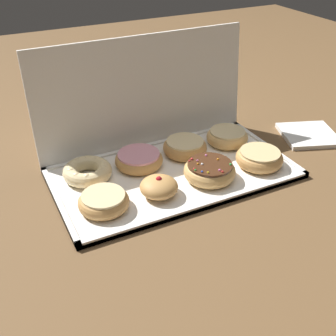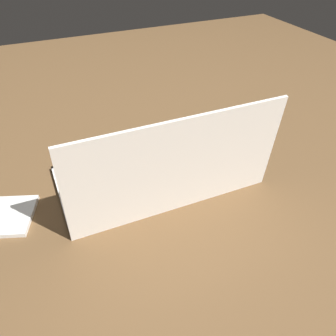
{
  "view_description": "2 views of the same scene",
  "coord_description": "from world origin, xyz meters",
  "px_view_note": "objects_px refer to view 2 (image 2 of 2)",
  "views": [
    {
      "loc": [
        -0.39,
        -0.76,
        0.56
      ],
      "look_at": [
        -0.04,
        -0.04,
        0.05
      ],
      "focal_mm": 45.33,
      "sensor_mm": 36.0,
      "label": 1
    },
    {
      "loc": [
        0.29,
        0.77,
        0.66
      ],
      "look_at": [
        -0.03,
        0.04,
        0.04
      ],
      "focal_mm": 36.94,
      "sensor_mm": 36.0,
      "label": 2
    }
  ],
  "objects_px": {
    "glazed_ring_donut_3": "(83,172)",
    "sprinkle_donut_2": "(128,161)",
    "glazed_ring_donut_0": "(202,143)",
    "napkin_stack": "(5,216)",
    "cruller_donut_4": "(220,165)",
    "glazed_ring_donut_7": "(97,199)",
    "pink_frosted_donut_5": "(182,175)",
    "glazed_ring_donut_6": "(141,186)",
    "jelly_filled_donut_1": "(167,150)",
    "donut_box": "(154,174)"
  },
  "relations": [
    {
      "from": "glazed_ring_donut_7",
      "to": "glazed_ring_donut_6",
      "type": "bearing_deg",
      "value": 179.9
    },
    {
      "from": "glazed_ring_donut_3",
      "to": "napkin_stack",
      "type": "xyz_separation_m",
      "value": [
        0.23,
        0.07,
        -0.02
      ]
    },
    {
      "from": "glazed_ring_donut_0",
      "to": "glazed_ring_donut_6",
      "type": "height_order",
      "value": "glazed_ring_donut_6"
    },
    {
      "from": "napkin_stack",
      "to": "sprinkle_donut_2",
      "type": "bearing_deg",
      "value": -169.36
    },
    {
      "from": "jelly_filled_donut_1",
      "to": "glazed_ring_donut_0",
      "type": "bearing_deg",
      "value": 176.65
    },
    {
      "from": "sprinkle_donut_2",
      "to": "glazed_ring_donut_3",
      "type": "bearing_deg",
      "value": -1.34
    },
    {
      "from": "donut_box",
      "to": "napkin_stack",
      "type": "bearing_deg",
      "value": 1.16
    },
    {
      "from": "glazed_ring_donut_6",
      "to": "glazed_ring_donut_7",
      "type": "bearing_deg",
      "value": -0.1
    },
    {
      "from": "jelly_filled_donut_1",
      "to": "cruller_donut_4",
      "type": "xyz_separation_m",
      "value": [
        -0.12,
        0.13,
        -0.0
      ]
    },
    {
      "from": "cruller_donut_4",
      "to": "glazed_ring_donut_6",
      "type": "distance_m",
      "value": 0.26
    },
    {
      "from": "jelly_filled_donut_1",
      "to": "pink_frosted_donut_5",
      "type": "height_order",
      "value": "jelly_filled_donut_1"
    },
    {
      "from": "pink_frosted_donut_5",
      "to": "glazed_ring_donut_3",
      "type": "bearing_deg",
      "value": -25.67
    },
    {
      "from": "pink_frosted_donut_5",
      "to": "glazed_ring_donut_7",
      "type": "bearing_deg",
      "value": 0.38
    },
    {
      "from": "glazed_ring_donut_0",
      "to": "sprinkle_donut_2",
      "type": "relative_size",
      "value": 0.89
    },
    {
      "from": "donut_box",
      "to": "glazed_ring_donut_7",
      "type": "distance_m",
      "value": 0.2
    },
    {
      "from": "jelly_filled_donut_1",
      "to": "napkin_stack",
      "type": "bearing_deg",
      "value": 8.73
    },
    {
      "from": "glazed_ring_donut_0",
      "to": "glazed_ring_donut_3",
      "type": "relative_size",
      "value": 0.94
    },
    {
      "from": "sprinkle_donut_2",
      "to": "cruller_donut_4",
      "type": "relative_size",
      "value": 1.06
    },
    {
      "from": "pink_frosted_donut_5",
      "to": "napkin_stack",
      "type": "distance_m",
      "value": 0.49
    },
    {
      "from": "glazed_ring_donut_7",
      "to": "napkin_stack",
      "type": "distance_m",
      "value": 0.24
    },
    {
      "from": "donut_box",
      "to": "pink_frosted_donut_5",
      "type": "height_order",
      "value": "pink_frosted_donut_5"
    },
    {
      "from": "donut_box",
      "to": "glazed_ring_donut_3",
      "type": "relative_size",
      "value": 4.91
    },
    {
      "from": "glazed_ring_donut_6",
      "to": "napkin_stack",
      "type": "bearing_deg",
      "value": -8.93
    },
    {
      "from": "cruller_donut_4",
      "to": "jelly_filled_donut_1",
      "type": "bearing_deg",
      "value": -48.49
    },
    {
      "from": "pink_frosted_donut_5",
      "to": "glazed_ring_donut_7",
      "type": "xyz_separation_m",
      "value": [
        0.26,
        0.0,
        0.0
      ]
    },
    {
      "from": "napkin_stack",
      "to": "glazed_ring_donut_7",
      "type": "bearing_deg",
      "value": 166.41
    },
    {
      "from": "glazed_ring_donut_6",
      "to": "glazed_ring_donut_3",
      "type": "bearing_deg",
      "value": -43.4
    },
    {
      "from": "donut_box",
      "to": "glazed_ring_donut_0",
      "type": "xyz_separation_m",
      "value": [
        -0.2,
        -0.06,
        0.02
      ]
    },
    {
      "from": "donut_box",
      "to": "glazed_ring_donut_3",
      "type": "height_order",
      "value": "glazed_ring_donut_3"
    },
    {
      "from": "glazed_ring_donut_3",
      "to": "sprinkle_donut_2",
      "type": "bearing_deg",
      "value": 178.66
    },
    {
      "from": "cruller_donut_4",
      "to": "pink_frosted_donut_5",
      "type": "bearing_deg",
      "value": -1.53
    },
    {
      "from": "sprinkle_donut_2",
      "to": "glazed_ring_donut_3",
      "type": "relative_size",
      "value": 1.05
    },
    {
      "from": "pink_frosted_donut_5",
      "to": "jelly_filled_donut_1",
      "type": "bearing_deg",
      "value": -93.71
    },
    {
      "from": "jelly_filled_donut_1",
      "to": "glazed_ring_donut_7",
      "type": "height_order",
      "value": "jelly_filled_donut_1"
    },
    {
      "from": "glazed_ring_donut_0",
      "to": "cruller_donut_4",
      "type": "bearing_deg",
      "value": 87.94
    },
    {
      "from": "jelly_filled_donut_1",
      "to": "glazed_ring_donut_3",
      "type": "bearing_deg",
      "value": 0.99
    },
    {
      "from": "glazed_ring_donut_6",
      "to": "glazed_ring_donut_7",
      "type": "xyz_separation_m",
      "value": [
        0.13,
        -0.0,
        -0.0
      ]
    },
    {
      "from": "glazed_ring_donut_3",
      "to": "glazed_ring_donut_7",
      "type": "xyz_separation_m",
      "value": [
        -0.01,
        0.13,
        -0.0
      ]
    },
    {
      "from": "jelly_filled_donut_1",
      "to": "glazed_ring_donut_7",
      "type": "xyz_separation_m",
      "value": [
        0.26,
        0.13,
        -0.0
      ]
    },
    {
      "from": "cruller_donut_4",
      "to": "glazed_ring_donut_3",
      "type": "bearing_deg",
      "value": -18.39
    },
    {
      "from": "glazed_ring_donut_0",
      "to": "glazed_ring_donut_7",
      "type": "height_order",
      "value": "glazed_ring_donut_7"
    },
    {
      "from": "jelly_filled_donut_1",
      "to": "glazed_ring_donut_3",
      "type": "distance_m",
      "value": 0.27
    },
    {
      "from": "cruller_donut_4",
      "to": "glazed_ring_donut_7",
      "type": "bearing_deg",
      "value": -0.26
    },
    {
      "from": "glazed_ring_donut_3",
      "to": "cruller_donut_4",
      "type": "height_order",
      "value": "glazed_ring_donut_3"
    },
    {
      "from": "donut_box",
      "to": "glazed_ring_donut_0",
      "type": "distance_m",
      "value": 0.21
    },
    {
      "from": "donut_box",
      "to": "cruller_donut_4",
      "type": "distance_m",
      "value": 0.2
    },
    {
      "from": "donut_box",
      "to": "jelly_filled_donut_1",
      "type": "xyz_separation_m",
      "value": [
        -0.07,
        -0.07,
        0.03
      ]
    },
    {
      "from": "glazed_ring_donut_7",
      "to": "jelly_filled_donut_1",
      "type": "bearing_deg",
      "value": -153.2
    },
    {
      "from": "sprinkle_donut_2",
      "to": "glazed_ring_donut_0",
      "type": "bearing_deg",
      "value": -179.84
    },
    {
      "from": "glazed_ring_donut_3",
      "to": "glazed_ring_donut_7",
      "type": "relative_size",
      "value": 1.04
    }
  ]
}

